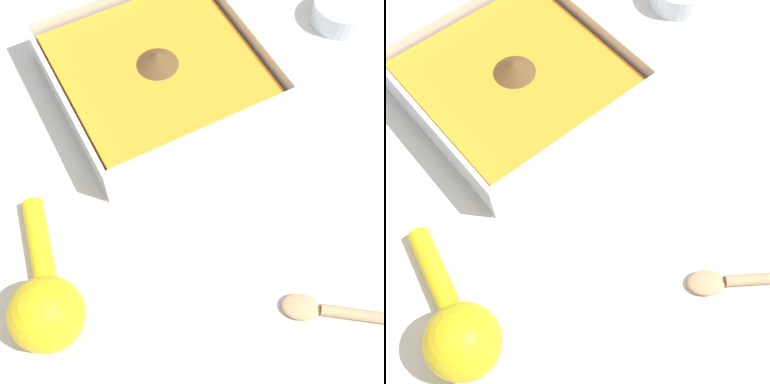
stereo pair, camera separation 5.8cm
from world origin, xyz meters
The scene contains 3 objects.
ground_plane centered at (0.00, 0.00, 0.00)m, with size 4.00×4.00×0.00m, color beige.
square_dish centered at (-0.03, 0.04, 0.02)m, with size 0.25×0.25×0.06m.
lemon_squeezer centered at (-0.25, -0.18, 0.03)m, with size 0.08×0.17×0.07m.
Camera 2 is at (-0.25, -0.34, 0.54)m, focal length 50.00 mm.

